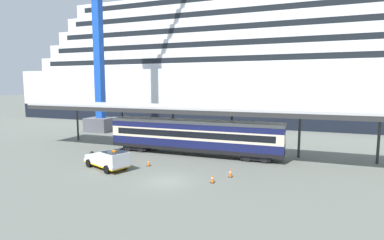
{
  "coord_description": "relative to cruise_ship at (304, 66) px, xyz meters",
  "views": [
    {
      "loc": [
        10.63,
        -22.66,
        8.29
      ],
      "look_at": [
        -0.38,
        7.01,
        4.5
      ],
      "focal_mm": 28.05,
      "sensor_mm": 36.0,
      "label": 1
    }
  ],
  "objects": [
    {
      "name": "traffic_cone_far",
      "position": [
        -14.29,
        -43.64,
        -11.84
      ],
      "size": [
        0.36,
        0.36,
        0.72
      ],
      "color": "black",
      "rests_on": "ground"
    },
    {
      "name": "train_carriage",
      "position": [
        -11.68,
        -37.38,
        -9.89
      ],
      "size": [
        20.56,
        2.81,
        4.11
      ],
      "color": "black",
      "rests_on": "ground"
    },
    {
      "name": "traffic_cone_near",
      "position": [
        -6.69,
        -46.44,
        -11.84
      ],
      "size": [
        0.36,
        0.36,
        0.72
      ],
      "color": "black",
      "rests_on": "ground"
    },
    {
      "name": "ground_plane",
      "position": [
        -10.41,
        -47.39,
        -12.19
      ],
      "size": [
        400.0,
        400.0,
        0.0
      ],
      "primitive_type": "plane",
      "color": "#5C6159"
    },
    {
      "name": "cruise_ship",
      "position": [
        0.0,
        0.0,
        0.0
      ],
      "size": [
        131.48,
        27.64,
        35.32
      ],
      "color": "black",
      "rests_on": "ground"
    },
    {
      "name": "quay_bollard",
      "position": [
        -21.4,
        -43.56,
        -11.68
      ],
      "size": [
        0.48,
        0.48,
        0.96
      ],
      "color": "black",
      "rests_on": "ground"
    },
    {
      "name": "dockside_crane",
      "position": [
        -32.86,
        -26.23,
        4.12
      ],
      "size": [
        10.46,
        4.4,
        55.31
      ],
      "color": "#595960",
      "rests_on": "ground"
    },
    {
      "name": "service_truck",
      "position": [
        -17.34,
        -46.03,
        -11.2
      ],
      "size": [
        5.58,
        3.83,
        2.02
      ],
      "color": "white",
      "rests_on": "ground"
    },
    {
      "name": "traffic_cone_mid",
      "position": [
        -5.64,
        -44.33,
        -11.81
      ],
      "size": [
        0.36,
        0.36,
        0.78
      ],
      "color": "black",
      "rests_on": "ground"
    },
    {
      "name": "platform_canopy",
      "position": [
        -11.68,
        -36.96,
        -6.74
      ],
      "size": [
        46.66,
        5.45,
        5.71
      ],
      "color": "#BABABA",
      "rests_on": "ground"
    }
  ]
}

